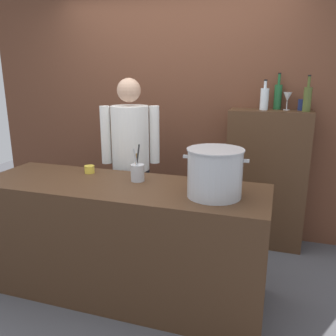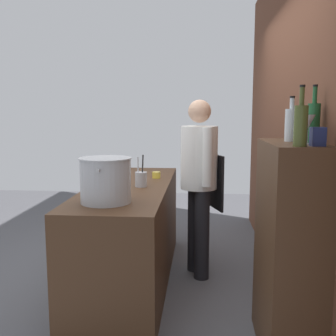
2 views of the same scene
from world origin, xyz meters
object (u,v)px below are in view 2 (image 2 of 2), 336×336
utensil_crock (141,179)px  butter_jar (156,175)px  wine_glass_tall (308,123)px  wine_bottle_olive (301,124)px  stockpot_large (106,180)px  chef (199,175)px  wine_bottle_clear (291,124)px  wine_bottle_green (314,122)px  spice_tin_navy (318,137)px

utensil_crock → butter_jar: bearing=170.0°
butter_jar → wine_glass_tall: wine_glass_tall is taller
utensil_crock → wine_bottle_olive: size_ratio=0.88×
stockpot_large → utensil_crock: size_ratio=1.54×
chef → wine_glass_tall: chef is taller
chef → wine_bottle_clear: (1.13, 0.56, 0.51)m
butter_jar → wine_bottle_green: (1.43, 1.09, 0.56)m
wine_bottle_olive → wine_glass_tall: 0.19m
wine_bottle_clear → wine_glass_tall: bearing=12.4°
wine_bottle_clear → wine_bottle_green: size_ratio=0.82×
utensil_crock → wine_bottle_green: bearing=50.5°
wine_bottle_olive → spice_tin_navy: (-0.03, 0.10, -0.07)m
stockpot_large → butter_jar: size_ratio=5.30×
spice_tin_navy → stockpot_large: bearing=-113.6°
butter_jar → utensil_crock: bearing=-10.0°
wine_bottle_clear → spice_tin_navy: (0.34, 0.07, -0.06)m
butter_jar → spice_tin_navy: bearing=32.6°
stockpot_large → butter_jar: stockpot_large is taller
stockpot_large → butter_jar: bearing=167.4°
wine_bottle_olive → wine_glass_tall: bearing=154.5°
butter_jar → stockpot_large: bearing=-12.6°
wine_bottle_olive → spice_tin_navy: 0.12m
chef → butter_jar: chef is taller
wine_bottle_green → butter_jar: bearing=-142.7°
wine_bottle_clear → wine_bottle_green: 0.16m
chef → wine_bottle_green: 1.51m
wine_bottle_green → utensil_crock: bearing=-129.5°
utensil_crock → spice_tin_navy: (1.19, 1.14, 0.45)m
chef → wine_bottle_clear: bearing=-173.0°
wine_bottle_green → spice_tin_navy: (0.22, -0.04, -0.07)m
stockpot_large → utensil_crock: bearing=165.5°
utensil_crock → wine_glass_tall: wine_glass_tall is taller
wine_bottle_clear → wine_glass_tall: 0.21m
wine_bottle_olive → wine_bottle_green: size_ratio=0.95×
stockpot_large → wine_bottle_green: bearing=75.5°
chef → spice_tin_navy: (1.47, 0.63, 0.45)m
butter_jar → wine_bottle_green: bearing=37.3°
chef → stockpot_large: size_ratio=3.82×
chef → wine_bottle_olive: (1.50, 0.53, 0.52)m
wine_glass_tall → stockpot_large: bearing=-108.7°
utensil_crock → butter_jar: (-0.46, 0.08, -0.04)m
butter_jar → wine_bottle_clear: size_ratio=0.29×
chef → wine_bottle_olive: bearing=179.8°
chef → wine_bottle_clear: 1.36m
wine_bottle_olive → spice_tin_navy: size_ratio=3.17×
wine_bottle_olive → wine_bottle_green: 0.29m
stockpot_large → spice_tin_navy: 1.46m
wine_bottle_green → stockpot_large: bearing=-104.5°
chef → stockpot_large: chef is taller
spice_tin_navy → chef: bearing=-156.7°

